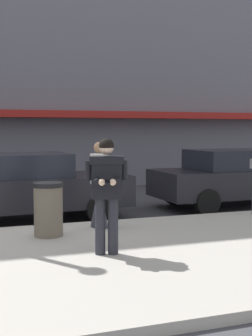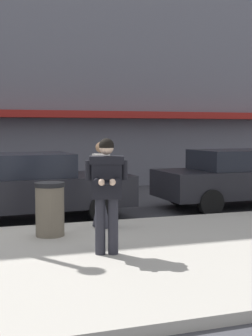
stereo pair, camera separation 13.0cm
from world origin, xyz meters
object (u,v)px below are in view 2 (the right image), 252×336
parked_sedan_far (239,178)px  pedestrian_in_light_coat (101,179)px  parked_sedan_mid (30,186)px  man_texting_on_phone (107,183)px  trash_bin (50,209)px

parked_sedan_far → pedestrian_in_light_coat: (-4.39, -2.07, 0.32)m
parked_sedan_mid → pedestrian_in_light_coat: 2.23m
man_texting_on_phone → trash_bin: bearing=112.0°
parked_sedan_far → pedestrian_in_light_coat: pedestrian_in_light_coat is taller
parked_sedan_far → man_texting_on_phone: (-4.83, -4.01, 0.46)m
man_texting_on_phone → parked_sedan_far: bearing=39.7°
parked_sedan_mid → parked_sedan_far: bearing=1.9°
pedestrian_in_light_coat → parked_sedan_mid: bearing=121.5°
man_texting_on_phone → trash_bin: 1.79m
man_texting_on_phone → pedestrian_in_light_coat: size_ratio=1.06×
parked_sedan_far → trash_bin: bearing=-155.8°
parked_sedan_far → man_texting_on_phone: bearing=-140.3°
parked_sedan_mid → man_texting_on_phone: bearing=-79.5°
parked_sedan_far → trash_bin: parked_sedan_far is taller
pedestrian_in_light_coat → trash_bin: pedestrian_in_light_coat is taller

